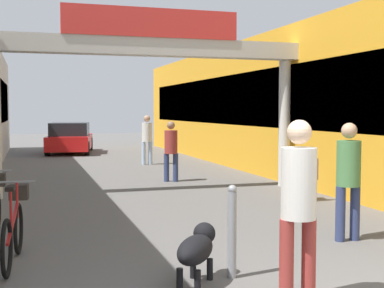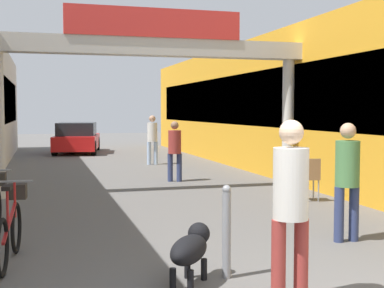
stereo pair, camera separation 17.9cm
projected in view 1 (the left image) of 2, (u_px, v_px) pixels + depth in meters
storefront_right at (298, 106)px, 16.05m from camera, size 3.00×26.00×4.01m
arcade_sign_gateway at (151, 63)px, 12.03m from camera, size 7.40×0.47×4.13m
pedestrian_with_dog at (298, 199)px, 5.12m from camera, size 0.38×0.34×1.79m
pedestrian_companion at (348, 174)px, 7.62m from camera, size 0.38×0.34×1.70m
pedestrian_carrying_crate at (171, 147)px, 13.97m from camera, size 0.44×0.44×1.58m
pedestrian_elderly_walking at (147, 136)px, 18.30m from camera, size 0.39×0.35×1.69m
dog_on_leash at (197, 248)px, 5.77m from camera, size 0.71×0.84×0.61m
bicycle_red_second at (14, 227)px, 6.56m from camera, size 0.46×1.69×0.98m
bollard_post_metal at (232, 231)px, 5.95m from camera, size 0.10×0.10×1.05m
cafe_chair_wood_nearer at (307, 175)px, 10.99m from camera, size 0.47×0.47×0.89m
parked_car_red at (70, 138)px, 23.32m from camera, size 2.34×4.22×1.33m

